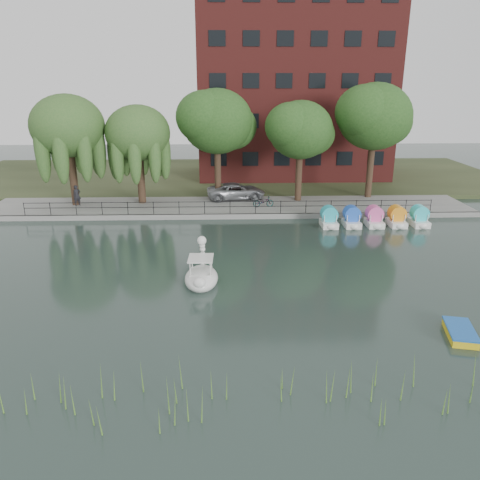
{
  "coord_description": "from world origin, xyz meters",
  "views": [
    {
      "loc": [
        -0.31,
        -22.39,
        10.23
      ],
      "look_at": [
        0.5,
        4.0,
        1.3
      ],
      "focal_mm": 35.0,
      "sensor_mm": 36.0,
      "label": 1
    }
  ],
  "objects_px": {
    "minivan": "(236,190)",
    "yellow_rowboat": "(460,332)",
    "bicycle": "(263,201)",
    "pedestrian": "(77,194)",
    "swan_boat": "(201,274)"
  },
  "relations": [
    {
      "from": "bicycle",
      "to": "swan_boat",
      "type": "relative_size",
      "value": 0.59
    },
    {
      "from": "pedestrian",
      "to": "swan_boat",
      "type": "distance_m",
      "value": 19.05
    },
    {
      "from": "swan_boat",
      "to": "pedestrian",
      "type": "bearing_deg",
      "value": 127.05
    },
    {
      "from": "bicycle",
      "to": "swan_boat",
      "type": "height_order",
      "value": "swan_boat"
    },
    {
      "from": "bicycle",
      "to": "yellow_rowboat",
      "type": "relative_size",
      "value": 0.75
    },
    {
      "from": "minivan",
      "to": "swan_boat",
      "type": "bearing_deg",
      "value": 163.74
    },
    {
      "from": "minivan",
      "to": "yellow_rowboat",
      "type": "xyz_separation_m",
      "value": [
        8.95,
        -23.27,
        -1.0
      ]
    },
    {
      "from": "swan_boat",
      "to": "yellow_rowboat",
      "type": "bearing_deg",
      "value": -26.25
    },
    {
      "from": "pedestrian",
      "to": "yellow_rowboat",
      "type": "bearing_deg",
      "value": -79.41
    },
    {
      "from": "pedestrian",
      "to": "swan_boat",
      "type": "xyz_separation_m",
      "value": [
        11.08,
        -15.47,
        -0.87
      ]
    },
    {
      "from": "swan_boat",
      "to": "yellow_rowboat",
      "type": "xyz_separation_m",
      "value": [
        11.21,
        -5.88,
        -0.31
      ]
    },
    {
      "from": "bicycle",
      "to": "pedestrian",
      "type": "xyz_separation_m",
      "value": [
        -15.52,
        0.93,
        0.49
      ]
    },
    {
      "from": "pedestrian",
      "to": "yellow_rowboat",
      "type": "distance_m",
      "value": 30.89
    },
    {
      "from": "bicycle",
      "to": "pedestrian",
      "type": "relative_size",
      "value": 0.87
    },
    {
      "from": "minivan",
      "to": "bicycle",
      "type": "relative_size",
      "value": 3.39
    }
  ]
}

